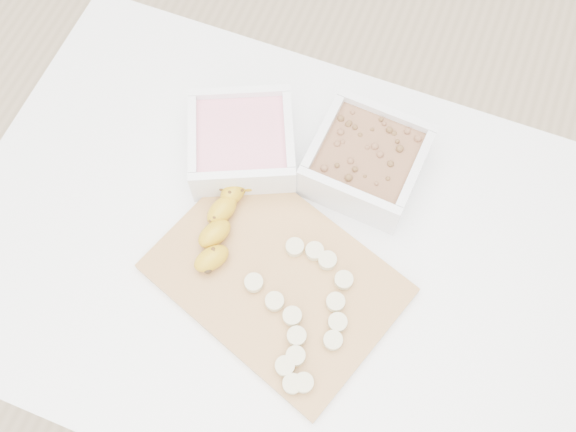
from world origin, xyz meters
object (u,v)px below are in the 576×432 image
(bowl_yogurt, at_px, (242,143))
(cutting_board, at_px, (276,279))
(table, at_px, (281,268))
(bowl_granola, at_px, (366,161))
(banana, at_px, (227,217))

(bowl_yogurt, relative_size, cutting_board, 0.62)
(table, height_order, bowl_yogurt, bowl_yogurt)
(table, height_order, bowl_granola, bowl_granola)
(bowl_yogurt, relative_size, banana, 1.10)
(bowl_yogurt, height_order, banana, bowl_yogurt)
(bowl_yogurt, distance_m, banana, 0.13)
(bowl_granola, bearing_deg, banana, -135.38)
(table, xyz_separation_m, bowl_yogurt, (-0.12, 0.13, 0.13))
(cutting_board, bearing_deg, banana, 150.97)
(table, xyz_separation_m, cutting_board, (0.01, -0.05, 0.10))
(bowl_yogurt, bearing_deg, banana, -77.38)
(bowl_yogurt, distance_m, cutting_board, 0.22)
(cutting_board, bearing_deg, bowl_yogurt, 125.70)
(table, distance_m, bowl_granola, 0.23)
(table, height_order, cutting_board, cutting_board)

